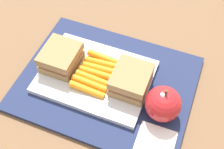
# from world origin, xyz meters

# --- Properties ---
(ground_plane) EXTENTS (2.40, 2.40, 0.00)m
(ground_plane) POSITION_xyz_m (0.00, 0.00, 0.00)
(ground_plane) COLOR brown
(lunchbag_mat) EXTENTS (0.36, 0.28, 0.01)m
(lunchbag_mat) POSITION_xyz_m (0.00, 0.00, 0.01)
(lunchbag_mat) COLOR navy
(lunchbag_mat) RESTS_ON ground_plane
(food_tray) EXTENTS (0.23, 0.17, 0.01)m
(food_tray) POSITION_xyz_m (-0.03, 0.00, 0.02)
(food_tray) COLOR white
(food_tray) RESTS_ON lunchbag_mat
(sandwich_half_left) EXTENTS (0.07, 0.08, 0.04)m
(sandwich_half_left) POSITION_xyz_m (-0.10, 0.00, 0.04)
(sandwich_half_left) COLOR #9E7A4C
(sandwich_half_left) RESTS_ON food_tray
(sandwich_half_right) EXTENTS (0.07, 0.08, 0.04)m
(sandwich_half_right) POSITION_xyz_m (0.05, 0.00, 0.04)
(sandwich_half_right) COLOR #9E7A4C
(sandwich_half_right) RESTS_ON food_tray
(carrot_sticks_bundle) EXTENTS (0.08, 0.10, 0.02)m
(carrot_sticks_bundle) POSITION_xyz_m (-0.02, -0.00, 0.03)
(carrot_sticks_bundle) COLOR orange
(carrot_sticks_bundle) RESTS_ON food_tray
(apple) EXTENTS (0.07, 0.07, 0.08)m
(apple) POSITION_xyz_m (0.13, -0.03, 0.04)
(apple) COLOR red
(apple) RESTS_ON lunchbag_mat
(paper_napkin) EXTENTS (0.07, 0.07, 0.00)m
(paper_napkin) POSITION_xyz_m (0.14, -0.09, 0.01)
(paper_napkin) COLOR white
(paper_napkin) RESTS_ON lunchbag_mat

